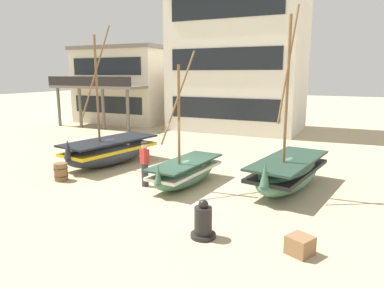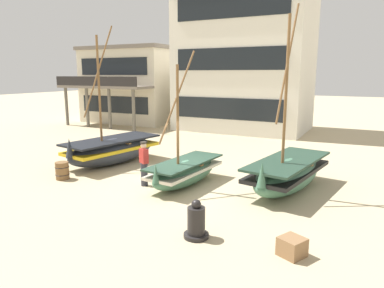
{
  "view_description": "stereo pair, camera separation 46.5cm",
  "coord_description": "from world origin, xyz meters",
  "px_view_note": "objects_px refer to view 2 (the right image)",
  "views": [
    {
      "loc": [
        5.97,
        -11.49,
        4.16
      ],
      "look_at": [
        0.0,
        1.0,
        1.4
      ],
      "focal_mm": 33.15,
      "sensor_mm": 36.0,
      "label": 1
    },
    {
      "loc": [
        6.39,
        -11.28,
        4.16
      ],
      "look_at": [
        0.0,
        1.0,
        1.4
      ],
      "focal_mm": 33.15,
      "sensor_mm": 36.0,
      "label": 2
    }
  ],
  "objects_px": {
    "fishing_boat_centre_large": "(112,150)",
    "wooden_barrel": "(62,171)",
    "harbor_building_main": "(245,60)",
    "fishing_boat_near_left": "(185,171)",
    "capstan_winch": "(196,222)",
    "fishing_boat_far_right": "(288,173)",
    "fisherman_by_hull": "(144,164)",
    "harbor_building_annex": "(136,85)",
    "cargo_crate": "(292,247)"
  },
  "relations": [
    {
      "from": "fishing_boat_near_left",
      "to": "cargo_crate",
      "type": "xyz_separation_m",
      "value": [
        4.76,
        -3.54,
        -0.31
      ]
    },
    {
      "from": "capstan_winch",
      "to": "fishing_boat_near_left",
      "type": "bearing_deg",
      "value": 122.45
    },
    {
      "from": "capstan_winch",
      "to": "wooden_barrel",
      "type": "distance_m",
      "value": 7.38
    },
    {
      "from": "wooden_barrel",
      "to": "cargo_crate",
      "type": "height_order",
      "value": "wooden_barrel"
    },
    {
      "from": "fishing_boat_centre_large",
      "to": "capstan_winch",
      "type": "height_order",
      "value": "fishing_boat_centre_large"
    },
    {
      "from": "fishing_boat_near_left",
      "to": "fishing_boat_centre_large",
      "type": "bearing_deg",
      "value": 164.65
    },
    {
      "from": "fisherman_by_hull",
      "to": "harbor_building_annex",
      "type": "relative_size",
      "value": 0.2
    },
    {
      "from": "fishing_boat_centre_large",
      "to": "fisherman_by_hull",
      "type": "bearing_deg",
      "value": -32.07
    },
    {
      "from": "wooden_barrel",
      "to": "fishing_boat_centre_large",
      "type": "bearing_deg",
      "value": 86.59
    },
    {
      "from": "fishing_boat_near_left",
      "to": "harbor_building_annex",
      "type": "relative_size",
      "value": 0.59
    },
    {
      "from": "fishing_boat_centre_large",
      "to": "harbor_building_main",
      "type": "bearing_deg",
      "value": 81.92
    },
    {
      "from": "capstan_winch",
      "to": "harbor_building_annex",
      "type": "xyz_separation_m",
      "value": [
        -15.17,
        18.13,
        2.79
      ]
    },
    {
      "from": "cargo_crate",
      "to": "harbor_building_main",
      "type": "xyz_separation_m",
      "value": [
        -7.46,
        17.79,
        4.88
      ]
    },
    {
      "from": "capstan_winch",
      "to": "fishing_boat_far_right",
      "type": "bearing_deg",
      "value": 75.97
    },
    {
      "from": "fishing_boat_near_left",
      "to": "fishing_boat_far_right",
      "type": "xyz_separation_m",
      "value": [
        3.59,
        1.17,
        0.11
      ]
    },
    {
      "from": "cargo_crate",
      "to": "fishing_boat_far_right",
      "type": "bearing_deg",
      "value": 104.04
    },
    {
      "from": "fisherman_by_hull",
      "to": "fishing_boat_near_left",
      "type": "bearing_deg",
      "value": 30.63
    },
    {
      "from": "wooden_barrel",
      "to": "cargo_crate",
      "type": "distance_m",
      "value": 9.67
    },
    {
      "from": "harbor_building_main",
      "to": "fishing_boat_near_left",
      "type": "bearing_deg",
      "value": -79.29
    },
    {
      "from": "fishing_boat_centre_large",
      "to": "fishing_boat_far_right",
      "type": "height_order",
      "value": "fishing_boat_far_right"
    },
    {
      "from": "fisherman_by_hull",
      "to": "capstan_winch",
      "type": "xyz_separation_m",
      "value": [
        3.68,
        -2.94,
        -0.43
      ]
    },
    {
      "from": "wooden_barrel",
      "to": "harbor_building_main",
      "type": "height_order",
      "value": "harbor_building_main"
    },
    {
      "from": "fishing_boat_far_right",
      "to": "fishing_boat_near_left",
      "type": "bearing_deg",
      "value": -161.99
    },
    {
      "from": "fishing_boat_near_left",
      "to": "harbor_building_main",
      "type": "bearing_deg",
      "value": 100.71
    },
    {
      "from": "harbor_building_main",
      "to": "fisherman_by_hull",
      "type": "bearing_deg",
      "value": -84.74
    },
    {
      "from": "fishing_boat_centre_large",
      "to": "fisherman_by_hull",
      "type": "relative_size",
      "value": 3.7
    },
    {
      "from": "fisherman_by_hull",
      "to": "cargo_crate",
      "type": "bearing_deg",
      "value": -24.49
    },
    {
      "from": "harbor_building_annex",
      "to": "fishing_boat_near_left",
      "type": "bearing_deg",
      "value": -48.39
    },
    {
      "from": "cargo_crate",
      "to": "harbor_building_annex",
      "type": "bearing_deg",
      "value": 134.36
    },
    {
      "from": "fishing_boat_centre_large",
      "to": "wooden_barrel",
      "type": "xyz_separation_m",
      "value": [
        -0.17,
        -2.85,
        -0.31
      ]
    },
    {
      "from": "fisherman_by_hull",
      "to": "harbor_building_annex",
      "type": "distance_m",
      "value": 19.19
    },
    {
      "from": "fishing_boat_near_left",
      "to": "fisherman_by_hull",
      "type": "xyz_separation_m",
      "value": [
        -1.31,
        -0.78,
        0.3
      ]
    },
    {
      "from": "capstan_winch",
      "to": "wooden_barrel",
      "type": "height_order",
      "value": "capstan_winch"
    },
    {
      "from": "fishing_boat_far_right",
      "to": "harbor_building_annex",
      "type": "bearing_deg",
      "value": 141.04
    },
    {
      "from": "capstan_winch",
      "to": "cargo_crate",
      "type": "xyz_separation_m",
      "value": [
        2.4,
        0.18,
        -0.19
      ]
    },
    {
      "from": "fishing_boat_near_left",
      "to": "capstan_winch",
      "type": "relative_size",
      "value": 4.88
    },
    {
      "from": "fisherman_by_hull",
      "to": "fishing_boat_far_right",
      "type": "bearing_deg",
      "value": 21.63
    },
    {
      "from": "fishing_boat_far_right",
      "to": "harbor_building_main",
      "type": "bearing_deg",
      "value": 115.65
    },
    {
      "from": "fishing_boat_far_right",
      "to": "harbor_building_main",
      "type": "distance_m",
      "value": 15.18
    },
    {
      "from": "fishing_boat_far_right",
      "to": "harbor_building_annex",
      "type": "xyz_separation_m",
      "value": [
        -16.39,
        13.25,
        2.55
      ]
    },
    {
      "from": "cargo_crate",
      "to": "fishing_boat_near_left",
      "type": "bearing_deg",
      "value": 143.36
    },
    {
      "from": "fishing_boat_centre_large",
      "to": "harbor_building_main",
      "type": "relative_size",
      "value": 0.61
    },
    {
      "from": "fishing_boat_centre_large",
      "to": "wooden_barrel",
      "type": "distance_m",
      "value": 2.87
    },
    {
      "from": "fishing_boat_near_left",
      "to": "fishing_boat_centre_large",
      "type": "xyz_separation_m",
      "value": [
        -4.54,
        1.25,
        0.13
      ]
    },
    {
      "from": "fishing_boat_near_left",
      "to": "fishing_boat_far_right",
      "type": "bearing_deg",
      "value": 18.01
    },
    {
      "from": "fishing_boat_near_left",
      "to": "fishing_boat_far_right",
      "type": "height_order",
      "value": "fishing_boat_far_right"
    },
    {
      "from": "wooden_barrel",
      "to": "fisherman_by_hull",
      "type": "bearing_deg",
      "value": 13.68
    },
    {
      "from": "fishing_boat_near_left",
      "to": "fishing_boat_centre_large",
      "type": "distance_m",
      "value": 4.71
    },
    {
      "from": "fishing_boat_centre_large",
      "to": "harbor_building_annex",
      "type": "bearing_deg",
      "value": 122.1
    },
    {
      "from": "fisherman_by_hull",
      "to": "harbor_building_annex",
      "type": "xyz_separation_m",
      "value": [
        -11.49,
        15.19,
        2.36
      ]
    }
  ]
}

